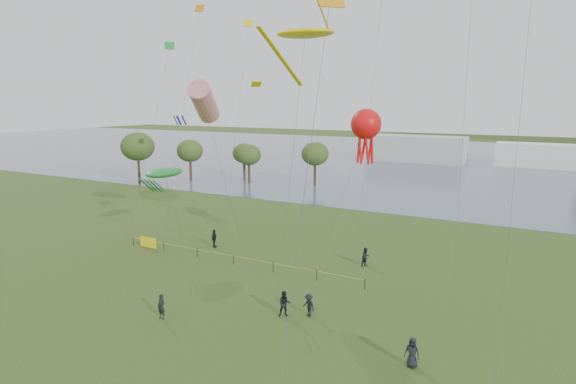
% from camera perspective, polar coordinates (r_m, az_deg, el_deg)
% --- Properties ---
extents(ground_plane, '(400.00, 400.00, 0.00)m').
position_cam_1_polar(ground_plane, '(27.26, -10.75, -20.39)').
color(ground_plane, '#273C13').
extents(lake, '(400.00, 120.00, 0.08)m').
position_cam_1_polar(lake, '(119.64, 21.04, 3.32)').
color(lake, slate).
rests_on(lake, ground_plane).
extents(pavilion_left, '(22.00, 8.00, 6.00)m').
position_cam_1_polar(pavilion_left, '(116.59, 14.94, 4.97)').
color(pavilion_left, silver).
rests_on(pavilion_left, ground_plane).
extents(pavilion_right, '(18.00, 7.00, 5.00)m').
position_cam_1_polar(pavilion_right, '(116.43, 27.83, 3.83)').
color(pavilion_right, white).
rests_on(pavilion_right, ground_plane).
extents(trees, '(31.87, 18.67, 8.81)m').
position_cam_1_polar(trees, '(84.10, -9.01, 4.82)').
color(trees, '#332617').
rests_on(trees, ground_plane).
extents(fence, '(24.07, 0.07, 1.05)m').
position_cam_1_polar(fence, '(46.13, -12.78, -6.49)').
color(fence, black).
rests_on(fence, ground_plane).
extents(spectator_a, '(1.07, 1.02, 1.73)m').
position_cam_1_polar(spectator_a, '(32.50, -0.40, -13.12)').
color(spectator_a, black).
rests_on(spectator_a, ground_plane).
extents(spectator_b, '(1.14, 0.90, 1.55)m').
position_cam_1_polar(spectator_b, '(32.56, 2.47, -13.25)').
color(spectator_b, black).
rests_on(spectator_b, ground_plane).
extents(spectator_c, '(0.68, 1.12, 1.78)m').
position_cam_1_polar(spectator_c, '(47.43, -8.75, -5.45)').
color(spectator_c, black).
rests_on(spectator_c, ground_plane).
extents(spectator_d, '(0.85, 0.59, 1.66)m').
position_cam_1_polar(spectator_d, '(27.81, 14.51, -17.93)').
color(spectator_d, black).
rests_on(spectator_d, ground_plane).
extents(spectator_f, '(0.64, 0.45, 1.68)m').
position_cam_1_polar(spectator_f, '(33.21, -14.77, -13.00)').
color(spectator_f, black).
rests_on(spectator_f, ground_plane).
extents(spectator_g, '(0.93, 1.00, 1.65)m').
position_cam_1_polar(spectator_g, '(42.19, 9.20, -7.61)').
color(spectator_g, black).
rests_on(spectator_g, ground_plane).
extents(kite_stingray, '(5.34, 10.15, 20.16)m').
position_cam_1_polar(kite_stingray, '(43.48, 1.98, 18.23)').
color(kite_stingray, '#3F3F42').
extents(kite_windsock, '(6.08, 5.22, 15.87)m').
position_cam_1_polar(kite_windsock, '(44.15, -9.91, 10.44)').
color(kite_windsock, '#3F3F42').
extents(kite_creature, '(3.47, 4.69, 7.78)m').
position_cam_1_polar(kite_creature, '(46.84, -14.46, 2.20)').
color(kite_creature, '#3F3F42').
extents(kite_octopus, '(3.19, 6.67, 13.47)m').
position_cam_1_polar(kite_octopus, '(35.94, 9.22, 7.83)').
color(kite_octopus, '#3F3F42').
extents(kite_delta, '(2.84, 10.70, 20.04)m').
position_cam_1_polar(kite_delta, '(26.30, 4.63, 20.27)').
color(kite_delta, '#3F3F42').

